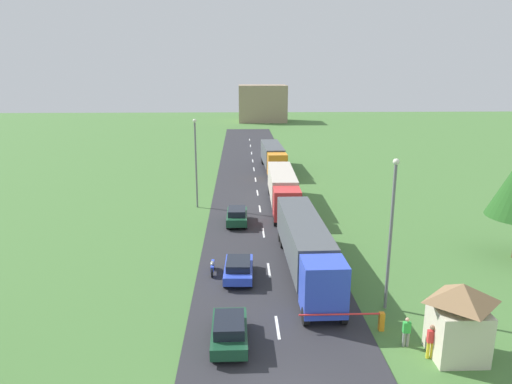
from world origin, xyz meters
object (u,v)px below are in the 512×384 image
Objects in this scene: car_third at (237,216)px; motorcycle_courier at (213,266)px; barrier_gate at (367,319)px; truck_lead at (306,245)px; car_second at (239,268)px; guard_booth at (459,320)px; lamppost_lead at (391,228)px; truck_second at (283,188)px; person_second at (460,343)px; truck_third at (273,156)px; car_lead at (229,331)px; person_third at (406,331)px; lamppost_second at (196,159)px; person_lead at (431,341)px; distant_building at (262,103)px.

car_third is 2.18× the size of motorcycle_courier.
car_third is at bearing 111.33° from barrier_gate.
truck_lead is 3.53× the size of car_second.
car_second is at bearing 139.28° from guard_booth.
car_third is 0.47× the size of lamppost_lead.
truck_second is 27.07m from person_second.
truck_second is 1.48× the size of lamppost_lead.
person_second reaches higher than car_second.
car_second is 0.89× the size of barrier_gate.
truck_third is at bearing 82.20° from car_second.
truck_lead reaches higher than motorcycle_courier.
guard_booth is (10.67, -9.19, 1.22)m from car_second.
car_third is (0.30, 19.29, 0.01)m from car_lead.
person_third is at bearing -66.32° from truck_lead.
lamppost_lead reaches higher than car_lead.
guard_booth is at bearing -33.78° from barrier_gate.
lamppost_second reaches higher than person_second.
truck_lead is at bearing 113.68° from person_third.
truck_second is at bearing -90.90° from truck_third.
car_lead is 7.48m from barrier_gate.
person_second is at bearing -34.70° from barrier_gate.
lamppost_second is (-14.93, 26.34, 2.99)m from guard_booth.
car_lead is 0.99× the size of car_second.
lamppost_second is at bearing 119.54° from guard_booth.
person_third is at bearing -92.28° from lamppost_lead.
car_third is at bearing 89.10° from car_lead.
lamppost_lead reaches higher than car_third.
person_lead is at bearing -46.62° from barrier_gate.
person_lead is 6.46m from lamppost_lead.
car_lead is 2.27× the size of person_lead.
truck_third is at bearing 78.08° from car_third.
guard_booth reaches higher than car_third.
distant_building is (-2.15, 107.16, 4.01)m from person_third.
car_lead is at bearing 177.53° from person_third.
person_second reaches higher than barrier_gate.
person_lead reaches higher than barrier_gate.
person_second is (12.58, -10.25, 0.29)m from motorcycle_courier.
lamppost_second reaches higher than person_third.
distant_building reaches higher than person_third.
lamppost_lead reaches higher than truck_second.
car_third is 21.51m from person_third.
lamppost_lead is 25.03m from lamppost_second.
barrier_gate is 0.36× the size of distant_building.
lamppost_lead reaches higher than guard_booth.
lamppost_second is at bearing 116.77° from person_third.
truck_lead is 3.70× the size of guard_booth.
person_lead is at bearing -84.04° from truck_third.
guard_booth reaches higher than person_second.
lamppost_second is (-4.26, 17.16, 4.21)m from car_second.
person_third is (3.77, -43.01, -1.23)m from truck_third.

